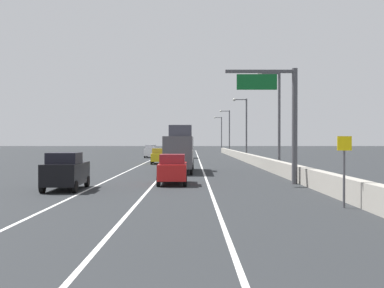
{
  "coord_description": "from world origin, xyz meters",
  "views": [
    {
      "loc": [
        0.47,
        -3.79,
        2.81
      ],
      "look_at": [
        0.25,
        46.34,
        2.43
      ],
      "focal_mm": 40.85,
      "sensor_mm": 36.0,
      "label": 1
    }
  ],
  "objects_px": {
    "lamp_post_right_second": "(278,113)",
    "car_yellow_1": "(161,156)",
    "lamp_post_right_fifth": "(222,131)",
    "speed_advisory_sign": "(346,166)",
    "car_silver_0": "(189,152)",
    "box_truck": "(181,150)",
    "car_red_2": "(174,169)",
    "car_white_3": "(153,151)",
    "lamp_post_right_third": "(246,124)",
    "car_black_4": "(68,171)",
    "overhead_sign_gantry": "(285,111)",
    "lamp_post_right_fourth": "(230,129)"
  },
  "relations": [
    {
      "from": "lamp_post_right_fourth",
      "to": "lamp_post_right_fifth",
      "type": "xyz_separation_m",
      "value": [
        0.08,
        25.2,
        0.0
      ]
    },
    {
      "from": "car_black_4",
      "to": "box_truck",
      "type": "bearing_deg",
      "value": 67.39
    },
    {
      "from": "lamp_post_right_fourth",
      "to": "car_black_4",
      "type": "distance_m",
      "value": 66.87
    },
    {
      "from": "lamp_post_right_third",
      "to": "car_red_2",
      "type": "height_order",
      "value": "lamp_post_right_third"
    },
    {
      "from": "lamp_post_right_third",
      "to": "car_silver_0",
      "type": "xyz_separation_m",
      "value": [
        -8.6,
        5.26,
        -4.24
      ]
    },
    {
      "from": "overhead_sign_gantry",
      "to": "car_black_4",
      "type": "relative_size",
      "value": 1.84
    },
    {
      "from": "car_black_4",
      "to": "box_truck",
      "type": "height_order",
      "value": "box_truck"
    },
    {
      "from": "lamp_post_right_fifth",
      "to": "car_yellow_1",
      "type": "relative_size",
      "value": 2.04
    },
    {
      "from": "car_black_4",
      "to": "box_truck",
      "type": "distance_m",
      "value": 15.83
    },
    {
      "from": "lamp_post_right_second",
      "to": "car_black_4",
      "type": "relative_size",
      "value": 2.23
    },
    {
      "from": "lamp_post_right_second",
      "to": "car_yellow_1",
      "type": "xyz_separation_m",
      "value": [
        -11.59,
        13.29,
        -4.35
      ]
    },
    {
      "from": "lamp_post_right_third",
      "to": "car_silver_0",
      "type": "distance_m",
      "value": 10.94
    },
    {
      "from": "lamp_post_right_second",
      "to": "box_truck",
      "type": "bearing_deg",
      "value": -179.17
    },
    {
      "from": "lamp_post_right_fourth",
      "to": "car_red_2",
      "type": "relative_size",
      "value": 2.26
    },
    {
      "from": "lamp_post_right_third",
      "to": "lamp_post_right_fifth",
      "type": "bearing_deg",
      "value": 90.32
    },
    {
      "from": "car_silver_0",
      "to": "car_yellow_1",
      "type": "distance_m",
      "value": 17.46
    },
    {
      "from": "car_silver_0",
      "to": "car_red_2",
      "type": "xyz_separation_m",
      "value": [
        -0.45,
        -41.9,
        -0.08
      ]
    },
    {
      "from": "lamp_post_right_second",
      "to": "lamp_post_right_fifth",
      "type": "distance_m",
      "value": 75.6
    },
    {
      "from": "speed_advisory_sign",
      "to": "lamp_post_right_second",
      "type": "distance_m",
      "value": 21.68
    },
    {
      "from": "lamp_post_right_fifth",
      "to": "speed_advisory_sign",
      "type": "bearing_deg",
      "value": -90.69
    },
    {
      "from": "box_truck",
      "to": "lamp_post_right_fifth",
      "type": "bearing_deg",
      "value": 83.49
    },
    {
      "from": "car_yellow_1",
      "to": "car_white_3",
      "type": "height_order",
      "value": "car_white_3"
    },
    {
      "from": "car_white_3",
      "to": "lamp_post_right_third",
      "type": "bearing_deg",
      "value": -27.09
    },
    {
      "from": "lamp_post_right_third",
      "to": "car_white_3",
      "type": "bearing_deg",
      "value": 152.91
    },
    {
      "from": "lamp_post_right_second",
      "to": "lamp_post_right_third",
      "type": "bearing_deg",
      "value": 89.61
    },
    {
      "from": "overhead_sign_gantry",
      "to": "car_yellow_1",
      "type": "bearing_deg",
      "value": 111.88
    },
    {
      "from": "lamp_post_right_third",
      "to": "car_silver_0",
      "type": "relative_size",
      "value": 2.1
    },
    {
      "from": "car_red_2",
      "to": "car_silver_0",
      "type": "bearing_deg",
      "value": 89.38
    },
    {
      "from": "car_white_3",
      "to": "car_black_4",
      "type": "bearing_deg",
      "value": -90.44
    },
    {
      "from": "car_black_4",
      "to": "lamp_post_right_fifth",
      "type": "bearing_deg",
      "value": 80.75
    },
    {
      "from": "overhead_sign_gantry",
      "to": "lamp_post_right_fifth",
      "type": "distance_m",
      "value": 86.9
    },
    {
      "from": "speed_advisory_sign",
      "to": "lamp_post_right_fourth",
      "type": "xyz_separation_m",
      "value": [
        1.08,
        71.75,
        3.53
      ]
    },
    {
      "from": "car_white_3",
      "to": "box_truck",
      "type": "height_order",
      "value": "box_truck"
    },
    {
      "from": "lamp_post_right_fourth",
      "to": "overhead_sign_gantry",
      "type": "bearing_deg",
      "value": -91.41
    },
    {
      "from": "speed_advisory_sign",
      "to": "lamp_post_right_fourth",
      "type": "distance_m",
      "value": 71.84
    },
    {
      "from": "lamp_post_right_second",
      "to": "lamp_post_right_third",
      "type": "xyz_separation_m",
      "value": [
        0.17,
        25.2,
        0.0
      ]
    },
    {
      "from": "lamp_post_right_third",
      "to": "speed_advisory_sign",
      "type": "bearing_deg",
      "value": -91.78
    },
    {
      "from": "car_red_2",
      "to": "car_white_3",
      "type": "xyz_separation_m",
      "value": [
        -5.58,
        44.13,
        0.08
      ]
    },
    {
      "from": "lamp_post_right_fifth",
      "to": "car_red_2",
      "type": "relative_size",
      "value": 2.26
    },
    {
      "from": "speed_advisory_sign",
      "to": "car_black_4",
      "type": "distance_m",
      "value": 15.11
    },
    {
      "from": "lamp_post_right_fifth",
      "to": "car_yellow_1",
      "type": "xyz_separation_m",
      "value": [
        -11.47,
        -62.31,
        -4.35
      ]
    },
    {
      "from": "lamp_post_right_second",
      "to": "car_silver_0",
      "type": "distance_m",
      "value": 31.89
    },
    {
      "from": "overhead_sign_gantry",
      "to": "lamp_post_right_second",
      "type": "distance_m",
      "value": 11.44
    },
    {
      "from": "lamp_post_right_fifth",
      "to": "car_silver_0",
      "type": "height_order",
      "value": "lamp_post_right_fifth"
    },
    {
      "from": "lamp_post_right_third",
      "to": "car_yellow_1",
      "type": "bearing_deg",
      "value": -134.63
    },
    {
      "from": "car_red_2",
      "to": "car_white_3",
      "type": "relative_size",
      "value": 0.91
    },
    {
      "from": "overhead_sign_gantry",
      "to": "lamp_post_right_third",
      "type": "relative_size",
      "value": 0.82
    },
    {
      "from": "lamp_post_right_fourth",
      "to": "car_silver_0",
      "type": "relative_size",
      "value": 2.1
    },
    {
      "from": "lamp_post_right_fourth",
      "to": "lamp_post_right_third",
      "type": "bearing_deg",
      "value": -89.17
    },
    {
      "from": "lamp_post_right_second",
      "to": "box_truck",
      "type": "height_order",
      "value": "lamp_post_right_second"
    }
  ]
}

